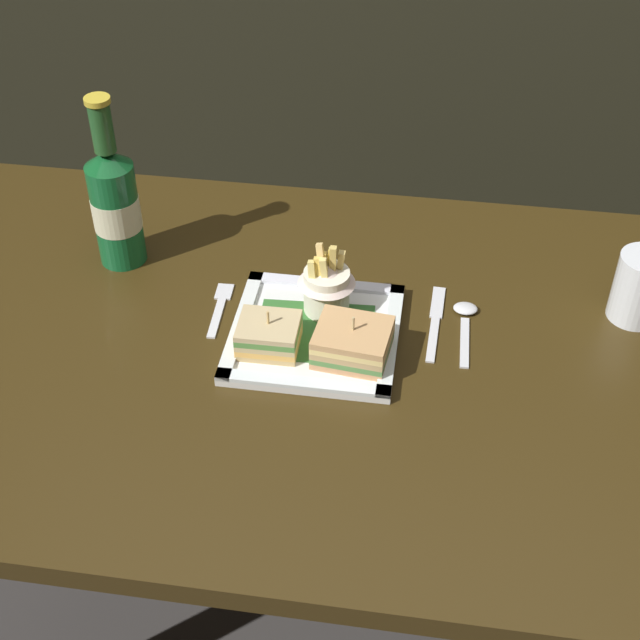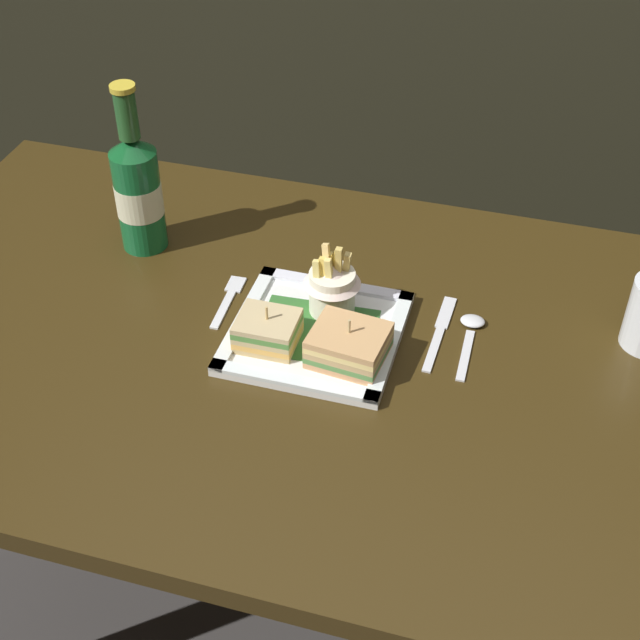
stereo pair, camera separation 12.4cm
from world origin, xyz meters
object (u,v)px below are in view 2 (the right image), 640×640
(sandwich_half_left, at_px, (267,331))
(fork, at_px, (229,298))
(beer_bottle, at_px, (138,189))
(knife, at_px, (440,330))
(dining_table, at_px, (324,413))
(sandwich_half_right, at_px, (349,345))
(square_plate, at_px, (316,333))
(fries_cup, at_px, (332,284))
(spoon, at_px, (471,330))

(sandwich_half_left, height_order, fork, sandwich_half_left)
(beer_bottle, bearing_deg, knife, -9.09)
(dining_table, height_order, beer_bottle, beer_bottle)
(sandwich_half_right, distance_m, knife, 0.15)
(dining_table, distance_m, beer_bottle, 0.44)
(sandwich_half_left, distance_m, beer_bottle, 0.33)
(fork, bearing_deg, sandwich_half_left, -43.47)
(dining_table, distance_m, square_plate, 0.14)
(sandwich_half_right, distance_m, fork, 0.22)
(sandwich_half_left, height_order, sandwich_half_right, sandwich_half_right)
(dining_table, xyz_separation_m, fries_cup, (-0.01, 0.07, 0.19))
(dining_table, bearing_deg, knife, 28.05)
(sandwich_half_left, height_order, spoon, sandwich_half_left)
(beer_bottle, xyz_separation_m, knife, (0.49, -0.08, -0.10))
(fork, height_order, spoon, spoon)
(square_plate, xyz_separation_m, sandwich_half_right, (0.06, -0.04, 0.03))
(fork, bearing_deg, knife, 2.96)
(square_plate, distance_m, sandwich_half_right, 0.07)
(sandwich_half_right, relative_size, fork, 0.87)
(fork, xyz_separation_m, knife, (0.31, 0.02, 0.00))
(dining_table, xyz_separation_m, fork, (-0.16, 0.06, 0.13))
(sandwich_half_left, distance_m, sandwich_half_right, 0.11)
(sandwich_half_left, relative_size, beer_bottle, 0.30)
(fork, bearing_deg, beer_bottle, 151.75)
(square_plate, xyz_separation_m, sandwich_half_left, (-0.06, -0.04, 0.02))
(sandwich_half_left, bearing_deg, square_plate, 34.89)
(knife, distance_m, spoon, 0.04)
(sandwich_half_right, height_order, spoon, sandwich_half_right)
(sandwich_half_right, height_order, fork, sandwich_half_right)
(beer_bottle, height_order, knife, beer_bottle)
(square_plate, relative_size, beer_bottle, 0.85)
(sandwich_half_left, relative_size, fries_cup, 0.74)
(sandwich_half_left, bearing_deg, spoon, 22.34)
(fork, bearing_deg, sandwich_half_right, -22.67)
(spoon, bearing_deg, beer_bottle, 172.35)
(square_plate, xyz_separation_m, knife, (0.16, 0.06, -0.01))
(fries_cup, distance_m, knife, 0.17)
(knife, bearing_deg, sandwich_half_right, -136.67)
(fries_cup, height_order, spoon, fries_cup)
(fork, bearing_deg, dining_table, -20.99)
(sandwich_half_left, height_order, beer_bottle, beer_bottle)
(beer_bottle, relative_size, fork, 2.23)
(sandwich_half_left, xyz_separation_m, beer_bottle, (-0.26, 0.18, 0.07))
(fries_cup, bearing_deg, beer_bottle, 164.97)
(fries_cup, height_order, beer_bottle, beer_bottle)
(sandwich_half_left, bearing_deg, knife, 24.58)
(dining_table, bearing_deg, sandwich_half_left, -162.99)
(fries_cup, bearing_deg, dining_table, -83.43)
(sandwich_half_left, bearing_deg, beer_bottle, 145.91)
(beer_bottle, xyz_separation_m, spoon, (0.53, -0.07, -0.10))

